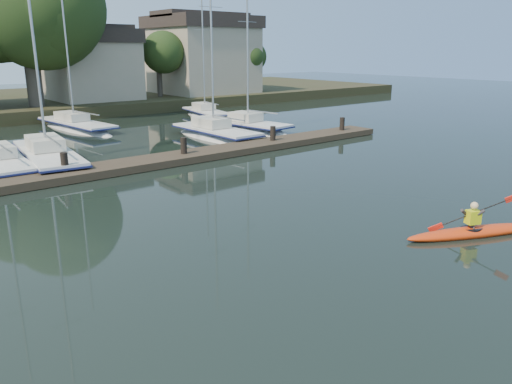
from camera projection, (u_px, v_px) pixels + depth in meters
ground at (363, 265)px, 13.26m from camera, size 160.00×160.00×0.00m
kayak at (475, 230)px, 15.30m from camera, size 4.60×2.52×1.52m
dock at (130, 165)px, 23.63m from camera, size 34.00×2.00×1.80m
sailboat_1 at (2, 174)px, 23.64m from camera, size 2.15×8.07×13.12m
sailboat_2 at (50, 167)px, 24.96m from camera, size 3.27×9.71×15.76m
sailboat_3 at (216, 142)px, 31.89m from camera, size 2.32×8.56×13.77m
sailboat_4 at (250, 134)px, 34.64m from camera, size 3.20×7.65×12.61m
sailboat_6 at (77, 132)px, 35.27m from camera, size 3.17×10.00×15.63m
sailboat_7 at (206, 119)px, 41.76m from camera, size 3.30×7.74×12.10m
shore at (11, 76)px, 43.35m from camera, size 90.00×25.25×12.75m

